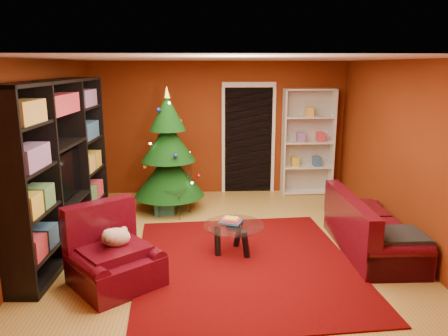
{
  "coord_description": "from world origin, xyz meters",
  "views": [
    {
      "loc": [
        -0.3,
        -5.81,
        2.52
      ],
      "look_at": [
        0.0,
        0.4,
        1.05
      ],
      "focal_mm": 35.0,
      "sensor_mm": 36.0,
      "label": 1
    }
  ],
  "objects_px": {
    "rug": "(245,263)",
    "gift_box_red": "(179,191)",
    "acrylic_chair": "(174,189)",
    "media_unit": "(59,167)",
    "dog": "(116,237)",
    "white_bookshelf": "(308,142)",
    "sofa": "(373,224)",
    "coffee_table": "(234,239)",
    "gift_box_green": "(172,199)",
    "christmas_tree": "(168,151)",
    "gift_box_teal": "(164,204)",
    "armchair": "(115,255)"
  },
  "relations": [
    {
      "from": "rug",
      "to": "gift_box_red",
      "type": "height_order",
      "value": "gift_box_red"
    },
    {
      "from": "gift_box_red",
      "to": "acrylic_chair",
      "type": "distance_m",
      "value": 1.17
    },
    {
      "from": "media_unit",
      "to": "dog",
      "type": "xyz_separation_m",
      "value": [
        0.94,
        -1.1,
        -0.6
      ]
    },
    {
      "from": "acrylic_chair",
      "to": "white_bookshelf",
      "type": "bearing_deg",
      "value": 48.56
    },
    {
      "from": "sofa",
      "to": "coffee_table",
      "type": "bearing_deg",
      "value": 90.52
    },
    {
      "from": "dog",
      "to": "acrylic_chair",
      "type": "height_order",
      "value": "acrylic_chair"
    },
    {
      "from": "acrylic_chair",
      "to": "gift_box_green",
      "type": "bearing_deg",
      "value": 123.18
    },
    {
      "from": "christmas_tree",
      "to": "gift_box_teal",
      "type": "relative_size",
      "value": 6.6
    },
    {
      "from": "gift_box_green",
      "to": "coffee_table",
      "type": "distance_m",
      "value": 2.35
    },
    {
      "from": "rug",
      "to": "gift_box_red",
      "type": "xyz_separation_m",
      "value": [
        -1.02,
        3.09,
        0.09
      ]
    },
    {
      "from": "christmas_tree",
      "to": "dog",
      "type": "xyz_separation_m",
      "value": [
        -0.43,
        -2.65,
        -0.5
      ]
    },
    {
      "from": "media_unit",
      "to": "dog",
      "type": "bearing_deg",
      "value": -46.73
    },
    {
      "from": "media_unit",
      "to": "christmas_tree",
      "type": "bearing_deg",
      "value": 51.17
    },
    {
      "from": "sofa",
      "to": "gift_box_red",
      "type": "bearing_deg",
      "value": 45.96
    },
    {
      "from": "dog",
      "to": "acrylic_chair",
      "type": "xyz_separation_m",
      "value": [
        0.52,
        2.38,
        -0.11
      ]
    },
    {
      "from": "sofa",
      "to": "rug",
      "type": "bearing_deg",
      "value": 100.91
    },
    {
      "from": "rug",
      "to": "gift_box_green",
      "type": "distance_m",
      "value": 2.7
    },
    {
      "from": "rug",
      "to": "christmas_tree",
      "type": "xyz_separation_m",
      "value": [
        -1.13,
        2.26,
        1.05
      ]
    },
    {
      "from": "gift_box_green",
      "to": "coffee_table",
      "type": "height_order",
      "value": "coffee_table"
    },
    {
      "from": "gift_box_green",
      "to": "acrylic_chair",
      "type": "bearing_deg",
      "value": -80.55
    },
    {
      "from": "gift_box_red",
      "to": "white_bookshelf",
      "type": "relative_size",
      "value": 0.09
    },
    {
      "from": "dog",
      "to": "sofa",
      "type": "distance_m",
      "value": 3.43
    },
    {
      "from": "gift_box_green",
      "to": "coffee_table",
      "type": "relative_size",
      "value": 0.31
    },
    {
      "from": "gift_box_green",
      "to": "sofa",
      "type": "bearing_deg",
      "value": -36.23
    },
    {
      "from": "sofa",
      "to": "armchair",
      "type": "bearing_deg",
      "value": 103.79
    },
    {
      "from": "gift_box_green",
      "to": "dog",
      "type": "xyz_separation_m",
      "value": [
        -0.44,
        -2.86,
        0.44
      ]
    },
    {
      "from": "gift_box_teal",
      "to": "white_bookshelf",
      "type": "xyz_separation_m",
      "value": [
        2.76,
        1.09,
        0.87
      ]
    },
    {
      "from": "gift_box_green",
      "to": "gift_box_red",
      "type": "height_order",
      "value": "gift_box_green"
    },
    {
      "from": "gift_box_teal",
      "to": "gift_box_green",
      "type": "xyz_separation_m",
      "value": [
        0.11,
        0.38,
        -0.04
      ]
    },
    {
      "from": "white_bookshelf",
      "to": "rug",
      "type": "bearing_deg",
      "value": -116.36
    },
    {
      "from": "dog",
      "to": "gift_box_red",
      "type": "bearing_deg",
      "value": 42.53
    },
    {
      "from": "gift_box_red",
      "to": "armchair",
      "type": "bearing_deg",
      "value": -98.7
    },
    {
      "from": "christmas_tree",
      "to": "gift_box_red",
      "type": "bearing_deg",
      "value": 82.44
    },
    {
      "from": "white_bookshelf",
      "to": "christmas_tree",
      "type": "bearing_deg",
      "value": -161.52
    },
    {
      "from": "media_unit",
      "to": "coffee_table",
      "type": "distance_m",
      "value": 2.58
    },
    {
      "from": "rug",
      "to": "media_unit",
      "type": "height_order",
      "value": "media_unit"
    },
    {
      "from": "gift_box_teal",
      "to": "gift_box_red",
      "type": "relative_size",
      "value": 1.68
    },
    {
      "from": "gift_box_green",
      "to": "gift_box_red",
      "type": "xyz_separation_m",
      "value": [
        0.09,
        0.63,
        -0.03
      ]
    },
    {
      "from": "christmas_tree",
      "to": "acrylic_chair",
      "type": "height_order",
      "value": "christmas_tree"
    },
    {
      "from": "armchair",
      "to": "acrylic_chair",
      "type": "xyz_separation_m",
      "value": [
        0.53,
        2.45,
        0.08
      ]
    },
    {
      "from": "armchair",
      "to": "coffee_table",
      "type": "xyz_separation_m",
      "value": [
        1.44,
        0.8,
        -0.16
      ]
    },
    {
      "from": "sofa",
      "to": "acrylic_chair",
      "type": "height_order",
      "value": "acrylic_chair"
    },
    {
      "from": "white_bookshelf",
      "to": "coffee_table",
      "type": "height_order",
      "value": "white_bookshelf"
    },
    {
      "from": "gift_box_teal",
      "to": "armchair",
      "type": "height_order",
      "value": "armchair"
    },
    {
      "from": "christmas_tree",
      "to": "gift_box_teal",
      "type": "height_order",
      "value": "christmas_tree"
    },
    {
      "from": "christmas_tree",
      "to": "armchair",
      "type": "relative_size",
      "value": 2.25
    },
    {
      "from": "gift_box_red",
      "to": "dog",
      "type": "height_order",
      "value": "dog"
    },
    {
      "from": "christmas_tree",
      "to": "gift_box_red",
      "type": "xyz_separation_m",
      "value": [
        0.11,
        0.84,
        -0.96
      ]
    },
    {
      "from": "gift_box_teal",
      "to": "acrylic_chair",
      "type": "xyz_separation_m",
      "value": [
        0.19,
        -0.09,
        0.29
      ]
    },
    {
      "from": "rug",
      "to": "coffee_table",
      "type": "relative_size",
      "value": 3.91
    }
  ]
}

